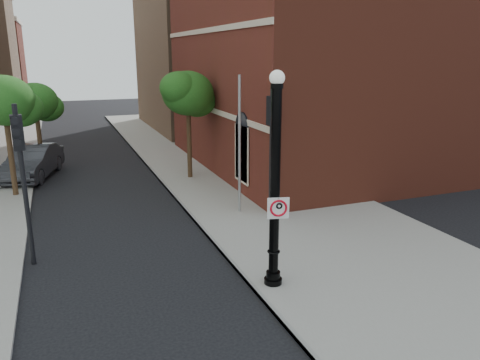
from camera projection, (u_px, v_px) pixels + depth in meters
name	position (u px, v px, depth m)	size (l,w,h in m)	color
ground	(190.00, 318.00, 11.59)	(120.00, 120.00, 0.00)	black
sidewalk_right	(254.00, 188.00, 22.67)	(8.00, 60.00, 0.12)	gray
curb_edge	(175.00, 196.00, 21.28)	(0.10, 60.00, 0.14)	gray
brick_wall_building	(382.00, 55.00, 28.17)	(22.30, 16.30, 12.50)	maroon
bg_building_tan_b	(270.00, 46.00, 42.36)	(22.00, 14.00, 14.00)	#8C694C
lamppost	(275.00, 193.00, 12.44)	(0.50, 0.50, 5.97)	black
no_parking_sign	(278.00, 208.00, 12.42)	(0.58, 0.17, 0.59)	white
parked_car	(33.00, 162.00, 24.53)	(1.81, 5.20, 1.71)	#2E2F33
traffic_signal_left	(21.00, 159.00, 13.72)	(0.35, 0.42, 4.97)	black
traffic_signal_right	(272.00, 133.00, 17.39)	(0.37, 0.44, 5.18)	black
utility_pole	(239.00, 147.00, 18.44)	(0.11, 0.11, 5.58)	#999999
street_tree_a	(5.00, 102.00, 20.35)	(3.04, 2.75, 5.48)	#332314
street_tree_b	(36.00, 103.00, 24.58)	(2.72, 2.46, 4.90)	#332314
street_tree_c	(188.00, 94.00, 23.42)	(3.08, 2.78, 5.54)	#332314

